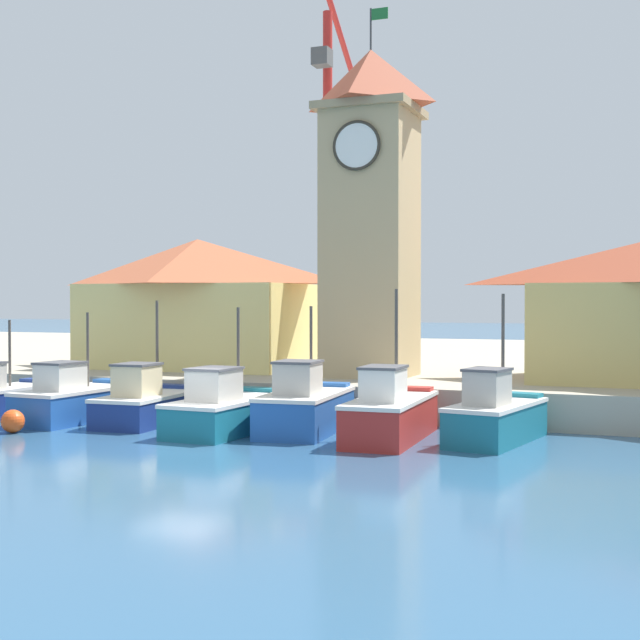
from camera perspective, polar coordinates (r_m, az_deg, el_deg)
ground_plane at (r=26.95m, az=-8.89°, el=-7.78°), size 300.00×300.00×0.00m
quay_wharf at (r=51.03m, az=6.09°, el=-2.83°), size 120.00×40.00×1.25m
fishing_boat_left_outer at (r=32.45m, az=-15.38°, el=-4.97°), size 2.27×4.97×3.81m
fishing_boat_left_inner at (r=31.23m, az=-10.97°, el=-5.25°), size 2.25×4.81×4.23m
fishing_boat_mid_left at (r=28.79m, az=-5.96°, el=-5.75°), size 2.34×5.25×4.00m
fishing_boat_center at (r=28.62m, az=-0.97°, el=-5.59°), size 2.50×4.99×4.04m
fishing_boat_mid_right at (r=27.15m, az=4.52°, el=-5.99°), size 2.11×5.34×4.58m
fishing_boat_right_inner at (r=27.12m, az=11.17°, el=-6.09°), size 2.53×4.70×4.43m
clock_tower at (r=35.31m, az=3.25°, el=7.36°), size 3.72×3.72×14.43m
warehouse_left at (r=40.08m, az=-7.84°, el=1.16°), size 9.97×5.93×5.73m
port_crane_near at (r=53.27m, az=0.55°, el=6.73°), size 2.00×9.28×21.23m
mooring_buoy at (r=30.20m, az=-19.07°, el=-6.14°), size 0.75×0.75×0.75m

